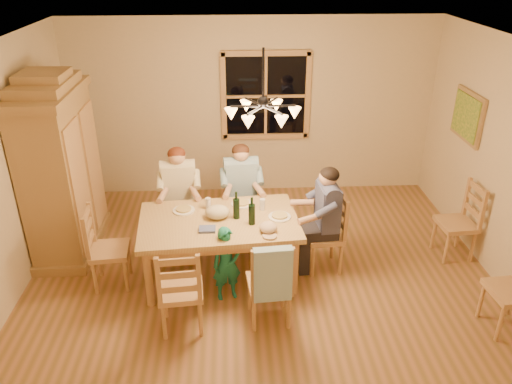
{
  "coord_description": "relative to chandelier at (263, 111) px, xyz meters",
  "views": [
    {
      "loc": [
        -0.31,
        -4.83,
        3.56
      ],
      "look_at": [
        -0.07,
        0.1,
        1.12
      ],
      "focal_mm": 35.0,
      "sensor_mm": 36.0,
      "label": 1
    }
  ],
  "objects": [
    {
      "name": "floor",
      "position": [
        0.0,
        0.0,
        -2.08
      ],
      "size": [
        5.5,
        5.5,
        0.0
      ],
      "primitive_type": "plane",
      "color": "brown",
      "rests_on": "ground"
    },
    {
      "name": "ceiling",
      "position": [
        0.0,
        0.0,
        0.62
      ],
      "size": [
        5.5,
        5.0,
        0.02
      ],
      "primitive_type": "cube",
      "color": "white",
      "rests_on": "wall_back"
    },
    {
      "name": "wall_back",
      "position": [
        0.0,
        2.5,
        -0.73
      ],
      "size": [
        5.5,
        0.02,
        2.7
      ],
      "primitive_type": "cube",
      "color": "beige",
      "rests_on": "floor"
    },
    {
      "name": "window",
      "position": [
        0.2,
        2.47,
        -0.53
      ],
      "size": [
        1.3,
        0.06,
        1.3
      ],
      "color": "black",
      "rests_on": "wall_back"
    },
    {
      "name": "painting",
      "position": [
        2.71,
        1.2,
        -0.48
      ],
      "size": [
        0.06,
        0.78,
        0.64
      ],
      "color": "olive",
      "rests_on": "wall_right"
    },
    {
      "name": "chandelier",
      "position": [
        0.0,
        0.0,
        0.0
      ],
      "size": [
        0.77,
        0.68,
        0.71
      ],
      "color": "black",
      "rests_on": "ceiling"
    },
    {
      "name": "armoire",
      "position": [
        -2.42,
        0.89,
        -1.02
      ],
      "size": [
        0.66,
        1.4,
        2.3
      ],
      "color": "olive",
      "rests_on": "floor"
    },
    {
      "name": "dining_table",
      "position": [
        -0.49,
        0.14,
        -1.42
      ],
      "size": [
        1.89,
        1.25,
        0.76
      ],
      "rotation": [
        0.0,
        0.0,
        0.08
      ],
      "color": "#A9814B",
      "rests_on": "floor"
    },
    {
      "name": "chair_far_left",
      "position": [
        -1.01,
        0.95,
        -1.77
      ],
      "size": [
        0.47,
        0.46,
        0.99
      ],
      "rotation": [
        0.0,
        0.0,
        3.23
      ],
      "color": "tan",
      "rests_on": "floor"
    },
    {
      "name": "chair_far_right",
      "position": [
        -0.21,
        1.02,
        -1.77
      ],
      "size": [
        0.47,
        0.46,
        0.99
      ],
      "rotation": [
        0.0,
        0.0,
        3.23
      ],
      "color": "tan",
      "rests_on": "floor"
    },
    {
      "name": "chair_near_left",
      "position": [
        -0.87,
        -0.74,
        -1.77
      ],
      "size": [
        0.47,
        0.46,
        0.99
      ],
      "rotation": [
        0.0,
        0.0,
        0.08
      ],
      "color": "tan",
      "rests_on": "floor"
    },
    {
      "name": "chair_near_right",
      "position": [
        0.03,
        -0.67,
        -1.77
      ],
      "size": [
        0.47,
        0.46,
        0.99
      ],
      "rotation": [
        0.0,
        0.0,
        0.08
      ],
      "color": "tan",
      "rests_on": "floor"
    },
    {
      "name": "chair_end_left",
      "position": [
        -1.74,
        0.04,
        -1.77
      ],
      "size": [
        0.46,
        0.47,
        0.99
      ],
      "rotation": [
        0.0,
        0.0,
        -1.49
      ],
      "color": "tan",
      "rests_on": "floor"
    },
    {
      "name": "chair_end_right",
      "position": [
        0.76,
        0.25,
        -1.77
      ],
      "size": [
        0.46,
        0.47,
        0.99
      ],
      "rotation": [
        0.0,
        0.0,
        1.65
      ],
      "color": "tan",
      "rests_on": "floor"
    },
    {
      "name": "adult_woman",
      "position": [
        -1.01,
        0.95,
        -1.24
      ],
      "size": [
        0.42,
        0.45,
        0.87
      ],
      "rotation": [
        0.0,
        0.0,
        3.23
      ],
      "color": "beige",
      "rests_on": "floor"
    },
    {
      "name": "adult_plaid_man",
      "position": [
        -0.21,
        1.02,
        -1.24
      ],
      "size": [
        0.42,
        0.45,
        0.87
      ],
      "rotation": [
        0.0,
        0.0,
        3.23
      ],
      "color": "teal",
      "rests_on": "floor"
    },
    {
      "name": "adult_slate_man",
      "position": [
        0.76,
        0.25,
        -1.24
      ],
      "size": [
        0.45,
        0.42,
        0.87
      ],
      "rotation": [
        0.0,
        0.0,
        1.65
      ],
      "color": "#454B6F",
      "rests_on": "floor"
    },
    {
      "name": "towel",
      "position": [
        0.05,
        -0.86,
        -1.38
      ],
      "size": [
        0.39,
        0.13,
        0.58
      ],
      "primitive_type": "cube",
      "rotation": [
        0.0,
        0.0,
        0.08
      ],
      "color": "#98BECE",
      "rests_on": "chair_near_right"
    },
    {
      "name": "wine_bottle_a",
      "position": [
        -0.29,
        0.18,
        -1.15
      ],
      "size": [
        0.08,
        0.08,
        0.33
      ],
      "primitive_type": "cylinder",
      "color": "black",
      "rests_on": "dining_table"
    },
    {
      "name": "wine_bottle_b",
      "position": [
        -0.12,
        0.03,
        -1.15
      ],
      "size": [
        0.08,
        0.08,
        0.33
      ],
      "primitive_type": "cylinder",
      "color": "black",
      "rests_on": "dining_table"
    },
    {
      "name": "plate_woman",
      "position": [
        -0.9,
        0.37,
        -1.31
      ],
      "size": [
        0.26,
        0.26,
        0.02
      ],
      "primitive_type": "cylinder",
      "color": "white",
      "rests_on": "dining_table"
    },
    {
      "name": "plate_plaid",
      "position": [
        -0.22,
        0.5,
        -1.31
      ],
      "size": [
        0.26,
        0.26,
        0.02
      ],
      "primitive_type": "cylinder",
      "color": "white",
      "rests_on": "dining_table"
    },
    {
      "name": "plate_slate",
      "position": [
        0.21,
        0.16,
        -1.31
      ],
      "size": [
        0.26,
        0.26,
        0.02
      ],
      "primitive_type": "cylinder",
      "color": "white",
      "rests_on": "dining_table"
    },
    {
      "name": "wine_glass_a",
      "position": [
        -0.62,
        0.42,
        -1.25
      ],
      "size": [
        0.06,
        0.06,
        0.14
      ],
      "primitive_type": "cylinder",
      "color": "silver",
      "rests_on": "dining_table"
    },
    {
      "name": "wine_glass_b",
      "position": [
        0.02,
        0.36,
        -1.25
      ],
      "size": [
        0.06,
        0.06,
        0.14
      ],
      "primitive_type": "cylinder",
      "color": "silver",
      "rests_on": "dining_table"
    },
    {
      "name": "cap",
      "position": [
        0.06,
        -0.15,
        -1.26
      ],
      "size": [
        0.2,
        0.2,
        0.11
      ],
      "primitive_type": "ellipsoid",
      "color": "tan",
      "rests_on": "dining_table"
    },
    {
      "name": "napkin",
      "position": [
        -0.61,
        -0.09,
        -1.3
      ],
      "size": [
        0.19,
        0.15,
        0.03
      ],
      "primitive_type": "cube",
      "rotation": [
        0.0,
        0.0,
        0.08
      ],
      "color": "#4F5B92",
      "rests_on": "dining_table"
    },
    {
      "name": "cloth_bundle",
      "position": [
        -0.5,
        0.19,
        -1.24
      ],
      "size": [
        0.28,
        0.22,
        0.15
      ],
      "primitive_type": "ellipsoid",
      "color": "tan",
      "rests_on": "dining_table"
    },
    {
      "name": "child",
      "position": [
        -0.4,
        -0.28,
        -1.63
      ],
      "size": [
        0.37,
        0.29,
        0.89
      ],
      "primitive_type": "imported",
      "rotation": [
        0.0,
        0.0,
        0.27
      ],
      "color": "#1B7963",
      "rests_on": "floor"
    },
    {
      "name": "chair_spare_front",
      "position": [
        2.45,
        -0.92,
        -1.77
      ],
      "size": [
        0.45,
        0.47,
        0.99
      ],
      "rotation": [
        0.0,
        0.0,
        1.64
      ],
      "color": "tan",
      "rests_on": "floor"
    },
    {
      "name": "chair_spare_back",
      "position": [
        2.45,
        0.43,
        -1.77
      ],
      "size": [
        0.45,
        0.47,
        0.99
      ],
      "rotation": [
        0.0,
        0.0,
        1.65
      ],
      "color": "tan",
      "rests_on": "floor"
    }
  ]
}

